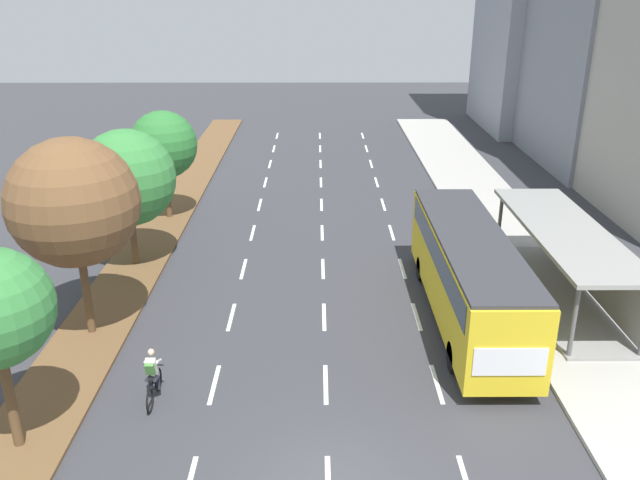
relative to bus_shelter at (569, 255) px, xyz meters
The scene contains 12 objects.
median_strip 20.36m from the bus_shelter, 151.51° to the left, with size 2.60×52.00×0.12m, color brown.
sidewalk_right 9.84m from the bus_shelter, 91.64° to the left, with size 4.50×52.00×0.15m, color #ADAAA3.
lane_divider_left 15.09m from the bus_shelter, 150.44° to the left, with size 0.14×46.43×0.01m.
lane_divider_center 12.20m from the bus_shelter, 142.21° to the left, with size 0.14×46.43×0.01m.
lane_divider_right 9.72m from the bus_shelter, 129.21° to the left, with size 0.14×46.43×0.01m.
bus_shelter is the anchor object (origin of this frame).
bus 4.58m from the bus_shelter, 159.14° to the right, with size 2.54×11.29×3.37m.
cyclist 16.19m from the bus_shelter, 155.48° to the right, with size 0.46×1.82×1.71m.
median_tree_second 18.32m from the bus_shelter, behind, with size 4.36×4.36×7.01m.
median_tree_third 18.30m from the bus_shelter, 169.14° to the left, with size 4.13×4.13×5.97m.
median_tree_fourth 20.17m from the bus_shelter, 151.56° to the left, with size 3.46×3.46×5.61m.
building_mid_right 25.07m from the bus_shelter, 62.24° to the left, with size 11.05×12.43×19.49m, color gray.
Camera 1 is at (-0.27, -12.96, 11.78)m, focal length 36.70 mm.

